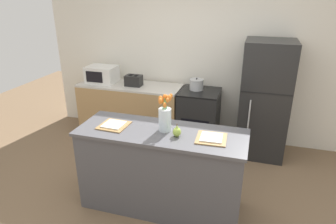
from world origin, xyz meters
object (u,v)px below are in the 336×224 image
object	(u,v)px
plate_setting_left	(114,125)
plate_setting_right	(211,138)
stove_range	(199,118)
refrigerator	(264,100)
toaster	(134,81)
flower_vase	(165,116)
pear_figurine	(177,131)
microwave	(102,74)
cooking_pot	(196,84)

from	to	relation	value
plate_setting_left	plate_setting_right	world-z (taller)	same
stove_range	refrigerator	world-z (taller)	refrigerator
refrigerator	toaster	xyz separation A→B (m)	(-2.02, -0.03, 0.13)
flower_vase	toaster	xyz separation A→B (m)	(-1.00, 1.54, -0.13)
refrigerator	toaster	bearing A→B (deg)	-179.09
plate_setting_right	pear_figurine	bearing A→B (deg)	-172.72
stove_range	refrigerator	xyz separation A→B (m)	(0.95, 0.00, 0.40)
flower_vase	microwave	size ratio (longest dim) A/B	0.84
plate_setting_right	microwave	distance (m)	2.64
pear_figurine	cooking_pot	world-z (taller)	pear_figurine
refrigerator	plate_setting_left	size ratio (longest dim) A/B	5.46
plate_setting_right	refrigerator	bearing A→B (deg)	72.41
plate_setting_left	microwave	xyz separation A→B (m)	(-1.01, 1.62, 0.07)
stove_range	toaster	world-z (taller)	toaster
refrigerator	stove_range	bearing A→B (deg)	-179.96
pear_figurine	plate_setting_right	xyz separation A→B (m)	(0.35, 0.04, -0.04)
refrigerator	pear_figurine	xyz separation A→B (m)	(-0.86, -1.67, 0.15)
toaster	microwave	xyz separation A→B (m)	(-0.58, 0.03, 0.05)
stove_range	pear_figurine	distance (m)	1.76
stove_range	pear_figurine	size ratio (longest dim) A/B	6.50
flower_vase	plate_setting_right	distance (m)	0.53
cooking_pot	microwave	bearing A→B (deg)	-177.83
plate_setting_left	cooking_pot	distance (m)	1.78
flower_vase	plate_setting_left	bearing A→B (deg)	-174.30
toaster	pear_figurine	bearing A→B (deg)	-54.63
plate_setting_left	plate_setting_right	distance (m)	1.07
pear_figurine	toaster	xyz separation A→B (m)	(-1.16, 1.64, -0.02)
flower_vase	plate_setting_right	world-z (taller)	flower_vase
stove_range	plate_setting_left	bearing A→B (deg)	-111.37
plate_setting_left	cooking_pot	bearing A→B (deg)	71.35
stove_range	flower_vase	size ratio (longest dim) A/B	2.23
flower_vase	toaster	size ratio (longest dim) A/B	1.44
flower_vase	refrigerator	bearing A→B (deg)	56.99
plate_setting_right	toaster	size ratio (longest dim) A/B	1.12
pear_figurine	cooking_pot	bearing A→B (deg)	95.19
stove_range	cooking_pot	xyz separation A→B (m)	(-0.07, 0.06, 0.53)
microwave	flower_vase	bearing A→B (deg)	-44.75
refrigerator	microwave	distance (m)	2.60
toaster	stove_range	bearing A→B (deg)	1.69
stove_range	cooking_pot	size ratio (longest dim) A/B	4.17
microwave	plate_setting_right	bearing A→B (deg)	-37.91
stove_range	toaster	size ratio (longest dim) A/B	3.22
flower_vase	pear_figurine	xyz separation A→B (m)	(0.16, -0.10, -0.11)
pear_figurine	plate_setting_left	bearing A→B (deg)	176.52
flower_vase	cooking_pot	distance (m)	1.63
toaster	microwave	bearing A→B (deg)	176.94
plate_setting_left	toaster	bearing A→B (deg)	105.33
flower_vase	microwave	world-z (taller)	flower_vase
pear_figurine	plate_setting_left	size ratio (longest dim) A/B	0.44
refrigerator	microwave	world-z (taller)	refrigerator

